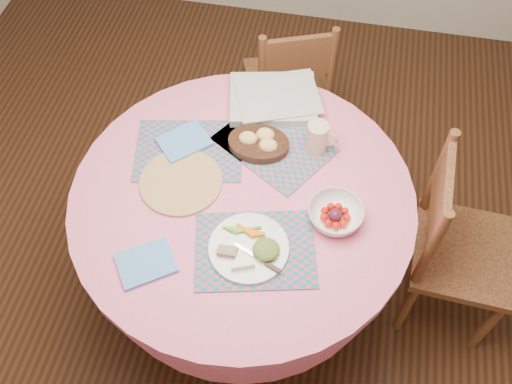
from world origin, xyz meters
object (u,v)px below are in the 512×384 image
(dining_table, at_px, (243,223))
(latte_mug, at_px, (318,138))
(fruit_bowl, at_px, (335,215))
(chair_right, at_px, (455,245))
(dinner_plate, at_px, (250,248))
(wicker_trivet, at_px, (181,182))
(bread_bowl, at_px, (259,142))
(chair_back, at_px, (289,83))

(dining_table, xyz_separation_m, latte_mug, (0.23, 0.26, 0.26))
(dining_table, distance_m, fruit_bowl, 0.40)
(chair_right, bearing_deg, dining_table, 101.11)
(dining_table, height_order, dinner_plate, dinner_plate)
(wicker_trivet, relative_size, bread_bowl, 1.30)
(bread_bowl, xyz_separation_m, latte_mug, (0.21, 0.03, 0.04))
(dining_table, xyz_separation_m, chair_right, (0.82, 0.11, -0.08))
(wicker_trivet, bearing_deg, chair_back, 73.59)
(latte_mug, relative_size, fruit_bowl, 0.52)
(chair_back, xyz_separation_m, wicker_trivet, (-0.27, -0.90, 0.32))
(wicker_trivet, xyz_separation_m, fruit_bowl, (0.56, -0.05, 0.02))
(dinner_plate, bearing_deg, dining_table, 108.74)
(wicker_trivet, relative_size, fruit_bowl, 1.24)
(chair_right, bearing_deg, bread_bowl, 85.44)
(fruit_bowl, bearing_deg, dinner_plate, -145.05)
(bread_bowl, relative_size, fruit_bowl, 0.95)
(chair_back, bearing_deg, bread_bowl, 67.42)
(chair_back, xyz_separation_m, fruit_bowl, (0.30, -0.95, 0.34))
(wicker_trivet, bearing_deg, latte_mug, 28.58)
(latte_mug, bearing_deg, bread_bowl, -170.80)
(bread_bowl, bearing_deg, fruit_bowl, -39.70)
(dining_table, height_order, chair_right, chair_right)
(bread_bowl, bearing_deg, latte_mug, 9.20)
(dinner_plate, distance_m, bread_bowl, 0.45)
(dinner_plate, distance_m, fruit_bowl, 0.32)
(dining_table, relative_size, chair_right, 1.35)
(wicker_trivet, relative_size, latte_mug, 2.39)
(wicker_trivet, height_order, latte_mug, latte_mug)
(chair_back, relative_size, wicker_trivet, 2.80)
(chair_right, height_order, dinner_plate, chair_right)
(fruit_bowl, bearing_deg, wicker_trivet, 175.14)
(wicker_trivet, bearing_deg, dining_table, -1.98)
(dining_table, xyz_separation_m, fruit_bowl, (0.33, -0.04, 0.22))
(dining_table, relative_size, fruit_bowl, 5.11)
(latte_mug, xyz_separation_m, fruit_bowl, (0.10, -0.30, -0.04))
(wicker_trivet, relative_size, dinner_plate, 1.12)
(chair_right, relative_size, bread_bowl, 3.98)
(chair_right, distance_m, dinner_plate, 0.87)
(chair_right, height_order, latte_mug, chair_right)
(dinner_plate, bearing_deg, fruit_bowl, 34.95)
(fruit_bowl, bearing_deg, bread_bowl, 140.30)
(dining_table, xyz_separation_m, dinner_plate, (0.08, -0.22, 0.22))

